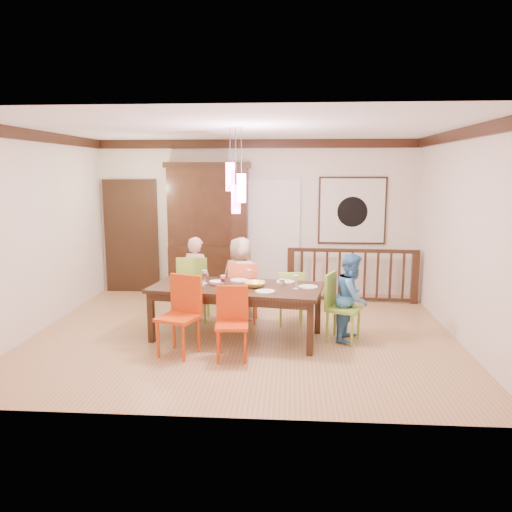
# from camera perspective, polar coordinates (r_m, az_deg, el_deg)

# --- Properties ---
(floor) EXTENTS (6.00, 6.00, 0.00)m
(floor) POSITION_cam_1_polar(r_m,az_deg,el_deg) (7.31, -1.44, -8.86)
(floor) COLOR #A1804E
(floor) RESTS_ON ground
(ceiling) EXTENTS (6.00, 6.00, 0.00)m
(ceiling) POSITION_cam_1_polar(r_m,az_deg,el_deg) (6.96, -1.55, 14.42)
(ceiling) COLOR white
(ceiling) RESTS_ON wall_back
(wall_back) EXTENTS (6.00, 0.00, 6.00)m
(wall_back) POSITION_cam_1_polar(r_m,az_deg,el_deg) (9.47, -0.03, 4.38)
(wall_back) COLOR beige
(wall_back) RESTS_ON floor
(wall_left) EXTENTS (0.00, 5.00, 5.00)m
(wall_left) POSITION_cam_1_polar(r_m,az_deg,el_deg) (7.87, -23.82, 2.47)
(wall_left) COLOR beige
(wall_left) RESTS_ON floor
(wall_right) EXTENTS (0.00, 5.00, 5.00)m
(wall_right) POSITION_cam_1_polar(r_m,az_deg,el_deg) (7.34, 22.54, 2.09)
(wall_right) COLOR beige
(wall_right) RESTS_ON floor
(crown_molding) EXTENTS (6.00, 5.00, 0.16)m
(crown_molding) POSITION_cam_1_polar(r_m,az_deg,el_deg) (6.95, -1.54, 13.76)
(crown_molding) COLOR black
(crown_molding) RESTS_ON wall_back
(panel_door) EXTENTS (1.04, 0.07, 2.24)m
(panel_door) POSITION_cam_1_polar(r_m,az_deg,el_deg) (9.93, -14.02, 2.02)
(panel_door) COLOR black
(panel_door) RESTS_ON wall_back
(white_doorway) EXTENTS (0.97, 0.05, 2.22)m
(white_doorway) POSITION_cam_1_polar(r_m,az_deg,el_deg) (9.46, 2.07, 1.93)
(white_doorway) COLOR silver
(white_doorway) RESTS_ON wall_back
(painting) EXTENTS (1.25, 0.06, 1.25)m
(painting) POSITION_cam_1_polar(r_m,az_deg,el_deg) (9.46, 10.94, 5.11)
(painting) COLOR black
(painting) RESTS_ON wall_back
(pendant_cluster) EXTENTS (0.27, 0.21, 1.14)m
(pendant_cluster) POSITION_cam_1_polar(r_m,az_deg,el_deg) (6.77, -2.31, 7.82)
(pendant_cluster) COLOR #F2489A
(pendant_cluster) RESTS_ON ceiling
(dining_table) EXTENTS (2.48, 1.42, 0.75)m
(dining_table) POSITION_cam_1_polar(r_m,az_deg,el_deg) (6.97, -2.23, -4.03)
(dining_table) COLOR black
(dining_table) RESTS_ON floor
(chair_far_left) EXTENTS (0.48, 0.48, 1.03)m
(chair_far_left) POSITION_cam_1_polar(r_m,az_deg,el_deg) (7.89, -7.06, -3.10)
(chair_far_left) COLOR #80B033
(chair_far_left) RESTS_ON floor
(chair_far_mid) EXTENTS (0.44, 0.44, 0.96)m
(chair_far_mid) POSITION_cam_1_polar(r_m,az_deg,el_deg) (7.72, -1.38, -3.61)
(chair_far_mid) COLOR orange
(chair_far_mid) RESTS_ON floor
(chair_far_right) EXTENTS (0.40, 0.40, 0.85)m
(chair_far_right) POSITION_cam_1_polar(r_m,az_deg,el_deg) (7.63, 4.02, -4.30)
(chair_far_right) COLOR #A8D243
(chair_far_right) RESTS_ON floor
(chair_near_left) EXTENTS (0.58, 0.58, 1.01)m
(chair_near_left) POSITION_cam_1_polar(r_m,az_deg,el_deg) (6.42, -8.92, -6.24)
(chair_near_left) COLOR #BE380B
(chair_near_left) RESTS_ON floor
(chair_near_mid) EXTENTS (0.44, 0.44, 0.90)m
(chair_near_mid) POSITION_cam_1_polar(r_m,az_deg,el_deg) (6.22, -2.78, -7.25)
(chair_near_mid) COLOR #BE340B
(chair_near_mid) RESTS_ON floor
(chair_end_right) EXTENTS (0.56, 0.56, 0.95)m
(chair_end_right) POSITION_cam_1_polar(r_m,az_deg,el_deg) (6.97, 10.00, -5.30)
(chair_end_right) COLOR olive
(chair_end_right) RESTS_ON floor
(china_hutch) EXTENTS (1.57, 0.46, 2.48)m
(china_hutch) POSITION_cam_1_polar(r_m,az_deg,el_deg) (9.39, -5.43, 3.03)
(china_hutch) COLOR black
(china_hutch) RESTS_ON floor
(balustrade) EXTENTS (2.32, 0.19, 0.96)m
(balustrade) POSITION_cam_1_polar(r_m,az_deg,el_deg) (9.11, 10.91, -2.05)
(balustrade) COLOR black
(balustrade) RESTS_ON floor
(person_far_left) EXTENTS (0.56, 0.46, 1.32)m
(person_far_left) POSITION_cam_1_polar(r_m,az_deg,el_deg) (7.90, -6.86, -2.55)
(person_far_left) COLOR #FEC2C7
(person_far_left) RESTS_ON floor
(person_far_mid) EXTENTS (0.74, 0.60, 1.32)m
(person_far_mid) POSITION_cam_1_polar(r_m,az_deg,el_deg) (7.81, -1.77, -2.64)
(person_far_mid) COLOR #C2AD92
(person_far_mid) RESTS_ON floor
(person_end_right) EXTENTS (0.64, 0.72, 1.22)m
(person_end_right) POSITION_cam_1_polar(r_m,az_deg,el_deg) (7.03, 10.91, -4.62)
(person_end_right) COLOR #4281BB
(person_end_right) RESTS_ON floor
(serving_bowl) EXTENTS (0.31, 0.31, 0.07)m
(serving_bowl) POSITION_cam_1_polar(r_m,az_deg,el_deg) (6.88, -0.14, -3.25)
(serving_bowl) COLOR gold
(serving_bowl) RESTS_ON dining_table
(small_bowl) EXTENTS (0.23, 0.23, 0.06)m
(small_bowl) POSITION_cam_1_polar(r_m,az_deg,el_deg) (7.00, -4.54, -3.10)
(small_bowl) COLOR white
(small_bowl) RESTS_ON dining_table
(cup_left) EXTENTS (0.15, 0.15, 0.09)m
(cup_left) POSITION_cam_1_polar(r_m,az_deg,el_deg) (6.85, -6.31, -3.29)
(cup_left) COLOR silver
(cup_left) RESTS_ON dining_table
(cup_right) EXTENTS (0.11, 0.11, 0.08)m
(cup_right) POSITION_cam_1_polar(r_m,az_deg,el_deg) (7.03, 2.98, -2.94)
(cup_right) COLOR silver
(cup_right) RESTS_ON dining_table
(plate_far_left) EXTENTS (0.26, 0.26, 0.01)m
(plate_far_left) POSITION_cam_1_polar(r_m,az_deg,el_deg) (7.35, -7.92, -2.73)
(plate_far_left) COLOR white
(plate_far_left) RESTS_ON dining_table
(plate_far_mid) EXTENTS (0.26, 0.26, 0.01)m
(plate_far_mid) POSITION_cam_1_polar(r_m,az_deg,el_deg) (7.27, -1.95, -2.77)
(plate_far_mid) COLOR white
(plate_far_mid) RESTS_ON dining_table
(plate_far_right) EXTENTS (0.26, 0.26, 0.01)m
(plate_far_right) POSITION_cam_1_polar(r_m,az_deg,el_deg) (7.19, 3.41, -2.94)
(plate_far_right) COLOR white
(plate_far_right) RESTS_ON dining_table
(plate_near_left) EXTENTS (0.26, 0.26, 0.01)m
(plate_near_left) POSITION_cam_1_polar(r_m,az_deg,el_deg) (6.80, -8.07, -3.75)
(plate_near_left) COLOR white
(plate_near_left) RESTS_ON dining_table
(plate_near_mid) EXTENTS (0.26, 0.26, 0.01)m
(plate_near_mid) POSITION_cam_1_polar(r_m,az_deg,el_deg) (6.60, 1.06, -4.07)
(plate_near_mid) COLOR white
(plate_near_mid) RESTS_ON dining_table
(plate_end_right) EXTENTS (0.26, 0.26, 0.01)m
(plate_end_right) POSITION_cam_1_polar(r_m,az_deg,el_deg) (6.89, 5.99, -3.53)
(plate_end_right) COLOR white
(plate_end_right) RESTS_ON dining_table
(wine_glass_a) EXTENTS (0.08, 0.08, 0.19)m
(wine_glass_a) POSITION_cam_1_polar(r_m,az_deg,el_deg) (7.11, -5.88, -2.39)
(wine_glass_a) COLOR #590C19
(wine_glass_a) RESTS_ON dining_table
(wine_glass_b) EXTENTS (0.08, 0.08, 0.19)m
(wine_glass_b) POSITION_cam_1_polar(r_m,az_deg,el_deg) (7.13, -0.77, -2.31)
(wine_glass_b) COLOR silver
(wine_glass_b) RESTS_ON dining_table
(wine_glass_c) EXTENTS (0.08, 0.08, 0.19)m
(wine_glass_c) POSITION_cam_1_polar(r_m,az_deg,el_deg) (6.75, -3.80, -3.02)
(wine_glass_c) COLOR #590C19
(wine_glass_c) RESTS_ON dining_table
(wine_glass_d) EXTENTS (0.08, 0.08, 0.19)m
(wine_glass_d) POSITION_cam_1_polar(r_m,az_deg,el_deg) (6.77, 4.60, -2.99)
(wine_glass_d) COLOR silver
(wine_glass_d) RESTS_ON dining_table
(napkin) EXTENTS (0.18, 0.14, 0.01)m
(napkin) POSITION_cam_1_polar(r_m,az_deg,el_deg) (6.66, -3.08, -3.96)
(napkin) COLOR #D83359
(napkin) RESTS_ON dining_table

